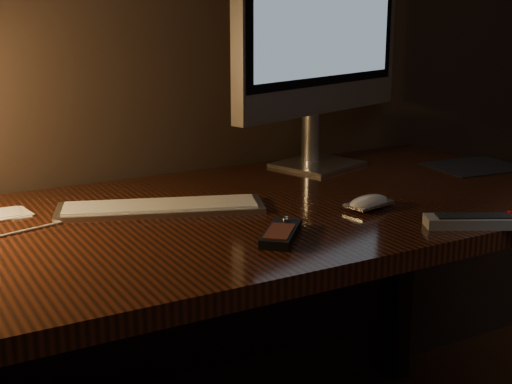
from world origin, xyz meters
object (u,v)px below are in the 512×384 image
monitor (322,17)px  mouse (369,204)px  keyboard (161,207)px  tv_remote (479,221)px  media_remote (281,233)px  desk (222,257)px

monitor → mouse: monitor is taller
keyboard → tv_remote: (0.50, -0.41, 0.00)m
keyboard → media_remote: media_remote is taller
desk → mouse: mouse is taller
media_remote → monitor: bearing=1.2°
monitor → keyboard: monitor is taller
keyboard → tv_remote: tv_remote is taller
keyboard → mouse: 0.44m
desk → mouse: (0.25, -0.20, 0.14)m
mouse → media_remote: (-0.26, -0.07, 0.00)m
desk → monitor: size_ratio=2.45×
monitor → keyboard: bearing=-178.3°
monitor → mouse: (-0.14, -0.39, -0.38)m
media_remote → tv_remote: 0.39m
monitor → media_remote: bearing=-148.7°
mouse → media_remote: bearing=-176.6°
keyboard → tv_remote: 0.64m
monitor → tv_remote: 0.70m
keyboard → tv_remote: size_ratio=2.05×
keyboard → desk: bearing=20.2°
desk → media_remote: 0.31m
monitor → tv_remote: monitor is taller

